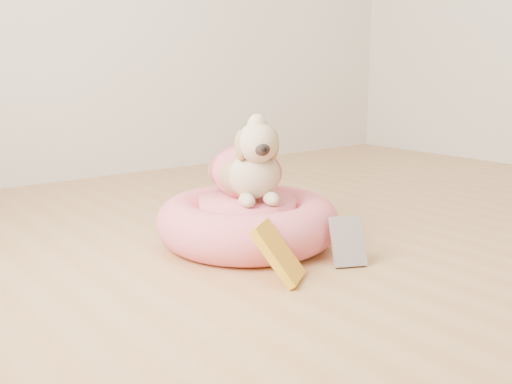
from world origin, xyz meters
TOP-DOWN VIEW (x-y plane):
  - floor at (0.00, 0.00)m, footprint 4.50×4.50m
  - pet_bed at (-0.52, 0.62)m, footprint 0.69×0.69m
  - dog at (-0.51, 0.63)m, footprint 0.46×0.53m
  - book_yellow at (-0.69, 0.25)m, footprint 0.20×0.20m
  - book_white at (-0.40, 0.23)m, footprint 0.14×0.13m

SIDE VIEW (x-z plane):
  - floor at x=0.00m, z-range 0.00..0.00m
  - book_white at x=-0.40m, z-range 0.00..0.16m
  - pet_bed at x=-0.52m, z-range 0.00..0.17m
  - book_yellow at x=-0.69m, z-range 0.00..0.19m
  - dog at x=-0.51m, z-range 0.18..0.51m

